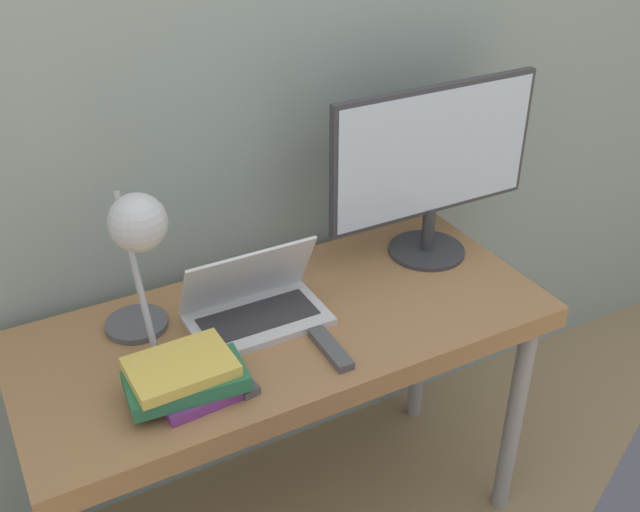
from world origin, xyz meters
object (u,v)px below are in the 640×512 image
object	(u,v)px
laptop	(255,305)
book_stack	(187,378)
desk_lamp	(138,244)
monitor	(433,162)

from	to	relation	value
laptop	book_stack	size ratio (longest dim) A/B	1.27
laptop	desk_lamp	bearing A→B (deg)	-174.32
desk_lamp	book_stack	xyz separation A→B (m)	(0.03, -0.16, -0.26)
monitor	desk_lamp	bearing A→B (deg)	-173.54
desk_lamp	book_stack	world-z (taller)	desk_lamp
monitor	laptop	bearing A→B (deg)	-173.17
laptop	monitor	world-z (taller)	monitor
book_stack	laptop	bearing A→B (deg)	37.62
monitor	desk_lamp	size ratio (longest dim) A/B	1.44
laptop	desk_lamp	world-z (taller)	desk_lamp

